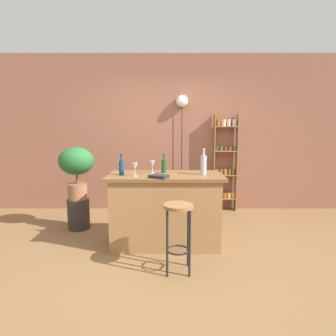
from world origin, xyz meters
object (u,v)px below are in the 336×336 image
bar_stool (177,223)px  spice_shelf (224,162)px  bottle_sauce_amber (202,164)px  bottle_vinegar (120,167)px  wine_glass_center (134,167)px  wine_glass_left (151,164)px  bottle_soda_blue (163,166)px  cookbook (158,176)px  potted_plant (75,166)px  plant_stool (77,214)px  pendant_globe_light (181,103)px

bar_stool → spice_shelf: spice_shelf is taller
spice_shelf → bottle_sauce_amber: bearing=-111.2°
bottle_vinegar → wine_glass_center: size_ratio=1.59×
wine_glass_center → wine_glass_left: bearing=52.3°
bottle_soda_blue → wine_glass_center: 0.44m
bottle_vinegar → cookbook: size_ratio=1.24×
bottle_vinegar → cookbook: (0.47, -0.21, -0.08)m
bottle_soda_blue → wine_glass_center: size_ratio=1.49×
potted_plant → bottle_soda_blue: potted_plant is taller
plant_stool → wine_glass_left: 1.46m
spice_shelf → bottle_vinegar: bearing=-136.0°
plant_stool → bottle_soda_blue: size_ratio=1.86×
bottle_sauce_amber → bottle_soda_blue: size_ratio=1.43×
spice_shelf → bottle_soda_blue: bearing=-128.3°
spice_shelf → bottle_vinegar: size_ratio=6.68×
bottle_sauce_amber → wine_glass_left: 0.66m
spice_shelf → potted_plant: size_ratio=2.26×
wine_glass_left → bar_stool: bearing=-69.5°
bottle_sauce_amber → cookbook: (-0.56, -0.24, -0.11)m
bottle_sauce_amber → pendant_globe_light: pendant_globe_light is taller
cookbook → bar_stool: bearing=-38.7°
wine_glass_center → cookbook: 0.33m
wine_glass_left → cookbook: size_ratio=0.78×
potted_plant → bottle_sauce_amber: 1.88m
bar_stool → wine_glass_center: 0.92m
spice_shelf → cookbook: 2.10m
bar_stool → wine_glass_left: 1.02m
wine_glass_center → pendant_globe_light: (0.65, 1.69, 0.91)m
potted_plant → bottle_vinegar: potted_plant is taller
bottle_sauce_amber → potted_plant: bearing=162.6°
potted_plant → wine_glass_left: bearing=-21.1°
spice_shelf → potted_plant: spice_shelf is taller
bottle_soda_blue → bottle_sauce_amber: bearing=-15.8°
spice_shelf → wine_glass_center: size_ratio=10.63×
cookbook → bottle_sauce_amber: bearing=50.1°
bottle_sauce_amber → bottle_vinegar: size_ratio=1.33×
bar_stool → bottle_soda_blue: bottle_soda_blue is taller
pendant_globe_light → bottle_soda_blue: bearing=-102.1°
wine_glass_left → pendant_globe_light: size_ratio=0.08×
plant_stool → pendant_globe_light: (1.59, 0.99, 1.72)m
plant_stool → cookbook: (1.23, -0.80, 0.71)m
wine_glass_left → wine_glass_center: (-0.20, -0.26, 0.00)m
spice_shelf → bottle_sauce_amber: size_ratio=5.01×
bottle_sauce_amber → bottle_soda_blue: bearing=164.2°
bottle_vinegar → cookbook: bottle_vinegar is taller
potted_plant → bottle_sauce_amber: bottle_sauce_amber is taller
bottle_sauce_amber → spice_shelf: bearing=68.8°
bar_stool → potted_plant: potted_plant is taller
potted_plant → wine_glass_left: (1.14, -0.44, 0.08)m
potted_plant → wine_glass_center: (0.94, -0.69, 0.08)m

